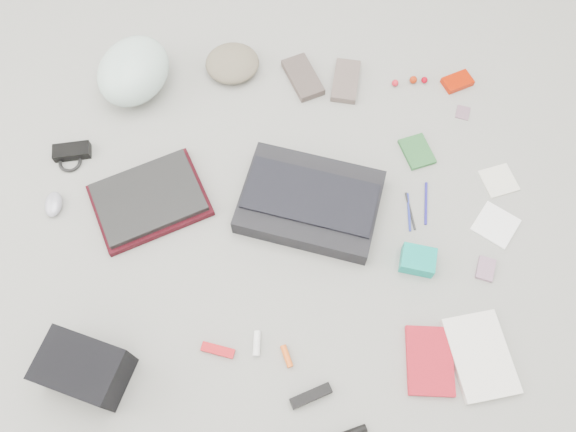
{
  "coord_description": "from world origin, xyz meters",
  "views": [
    {
      "loc": [
        -0.01,
        -0.72,
        1.64
      ],
      "look_at": [
        0.0,
        0.0,
        0.05
      ],
      "focal_mm": 35.0,
      "sensor_mm": 36.0,
      "label": 1
    }
  ],
  "objects_px": {
    "laptop": "(148,197)",
    "camera_bag": "(84,369)",
    "accordion_wallet": "(418,260)",
    "messenger_bag": "(310,202)",
    "bike_helmet": "(134,71)",
    "book_red": "(430,361)"
  },
  "relations": [
    {
      "from": "laptop",
      "to": "camera_bag",
      "type": "height_order",
      "value": "camera_bag"
    },
    {
      "from": "laptop",
      "to": "accordion_wallet",
      "type": "height_order",
      "value": "accordion_wallet"
    },
    {
      "from": "messenger_bag",
      "to": "bike_helmet",
      "type": "relative_size",
      "value": 1.49
    },
    {
      "from": "camera_bag",
      "to": "book_red",
      "type": "height_order",
      "value": "camera_bag"
    },
    {
      "from": "bike_helmet",
      "to": "accordion_wallet",
      "type": "distance_m",
      "value": 1.15
    },
    {
      "from": "bike_helmet",
      "to": "camera_bag",
      "type": "xyz_separation_m",
      "value": [
        -0.03,
        -1.0,
        -0.01
      ]
    },
    {
      "from": "laptop",
      "to": "messenger_bag",
      "type": "bearing_deg",
      "value": -26.53
    },
    {
      "from": "book_red",
      "to": "accordion_wallet",
      "type": "distance_m",
      "value": 0.3
    },
    {
      "from": "laptop",
      "to": "book_red",
      "type": "distance_m",
      "value": 0.99
    },
    {
      "from": "laptop",
      "to": "camera_bag",
      "type": "distance_m",
      "value": 0.55
    },
    {
      "from": "laptop",
      "to": "camera_bag",
      "type": "xyz_separation_m",
      "value": [
        -0.12,
        -0.54,
        0.04
      ]
    },
    {
      "from": "camera_bag",
      "to": "book_red",
      "type": "relative_size",
      "value": 1.13
    },
    {
      "from": "laptop",
      "to": "accordion_wallet",
      "type": "xyz_separation_m",
      "value": [
        0.84,
        -0.22,
        -0.01
      ]
    },
    {
      "from": "bike_helmet",
      "to": "book_red",
      "type": "xyz_separation_m",
      "value": [
        0.93,
        -0.98,
        -0.08
      ]
    },
    {
      "from": "laptop",
      "to": "accordion_wallet",
      "type": "distance_m",
      "value": 0.87
    },
    {
      "from": "camera_bag",
      "to": "book_red",
      "type": "distance_m",
      "value": 0.96
    },
    {
      "from": "accordion_wallet",
      "to": "bike_helmet",
      "type": "bearing_deg",
      "value": 156.67
    },
    {
      "from": "messenger_bag",
      "to": "accordion_wallet",
      "type": "xyz_separation_m",
      "value": [
        0.32,
        -0.2,
        -0.01
      ]
    },
    {
      "from": "bike_helmet",
      "to": "camera_bag",
      "type": "height_order",
      "value": "bike_helmet"
    },
    {
      "from": "messenger_bag",
      "to": "book_red",
      "type": "relative_size",
      "value": 2.19
    },
    {
      "from": "camera_bag",
      "to": "accordion_wallet",
      "type": "height_order",
      "value": "camera_bag"
    },
    {
      "from": "laptop",
      "to": "bike_helmet",
      "type": "xyz_separation_m",
      "value": [
        -0.08,
        0.46,
        0.05
      ]
    }
  ]
}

